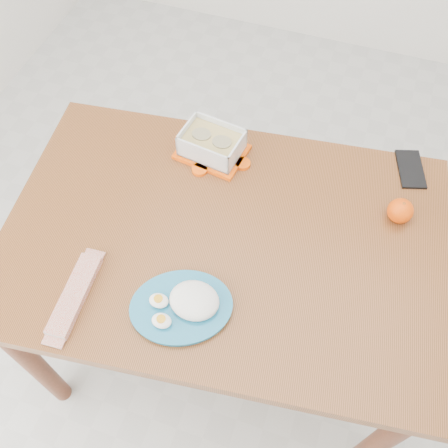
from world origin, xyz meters
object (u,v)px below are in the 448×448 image
(dining_table, at_px, (224,254))
(food_container, at_px, (212,144))
(rice_plate, at_px, (185,304))
(orange_fruit, at_px, (400,211))
(smartphone, at_px, (411,169))

(dining_table, bearing_deg, food_container, 109.00)
(dining_table, distance_m, rice_plate, 0.26)
(food_container, height_order, orange_fruit, food_container)
(rice_plate, relative_size, smartphone, 2.33)
(dining_table, xyz_separation_m, food_container, (-0.13, 0.27, 0.14))
(orange_fruit, bearing_deg, dining_table, -154.09)
(food_container, bearing_deg, smartphone, 20.51)
(food_container, bearing_deg, orange_fruit, 2.20)
(food_container, height_order, smartphone, food_container)
(food_container, relative_size, smartphone, 1.52)
(food_container, xyz_separation_m, smartphone, (0.57, 0.13, -0.04))
(smartphone, bearing_deg, dining_table, -155.23)
(food_container, distance_m, rice_plate, 0.51)
(orange_fruit, xyz_separation_m, rice_plate, (-0.45, -0.44, -0.01))
(food_container, bearing_deg, dining_table, -56.12)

